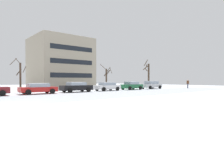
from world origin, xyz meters
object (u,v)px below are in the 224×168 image
object	(u,v)px
parked_car_red	(38,88)
pedestrian_crossing	(188,83)
parked_car_silver	(151,85)
parked_car_black	(76,87)
parked_car_white	(107,86)
parked_car_green	(132,85)

from	to	relation	value
parked_car_red	pedestrian_crossing	distance (m)	30.03
parked_car_red	parked_car_silver	distance (m)	21.94
pedestrian_crossing	parked_car_black	bearing A→B (deg)	171.75
parked_car_white	parked_car_green	bearing A→B (deg)	-0.78
parked_car_white	pedestrian_crossing	size ratio (longest dim) A/B	2.37
parked_car_green	parked_car_black	bearing A→B (deg)	178.66
parked_car_green	parked_car_white	bearing A→B (deg)	179.22
parked_car_red	parked_car_green	distance (m)	16.46
parked_car_black	parked_car_white	xyz separation A→B (m)	(5.49, -0.18, -0.03)
parked_car_silver	parked_car_green	bearing A→B (deg)	179.57
parked_car_red	parked_car_black	distance (m)	5.49
parked_car_white	pedestrian_crossing	world-z (taller)	pedestrian_crossing
parked_car_green	pedestrian_crossing	distance (m)	13.79
parked_car_white	parked_car_green	xyz separation A→B (m)	(5.49, -0.07, 0.04)
parked_car_red	parked_car_green	world-z (taller)	parked_car_green
parked_car_green	parked_car_red	bearing A→B (deg)	179.99
parked_car_red	parked_car_green	xyz separation A→B (m)	(16.46, -0.00, 0.05)
parked_car_white	pedestrian_crossing	xyz separation A→B (m)	(18.88, -3.35, 0.34)
parked_car_red	parked_car_silver	xyz separation A→B (m)	(21.94, -0.05, 0.08)
parked_car_red	parked_car_black	world-z (taller)	parked_car_black
parked_car_black	parked_car_green	world-z (taller)	parked_car_green
parked_car_black	pedestrian_crossing	distance (m)	24.62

